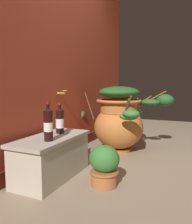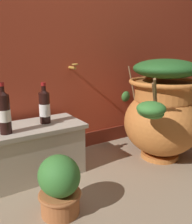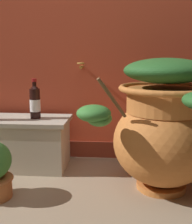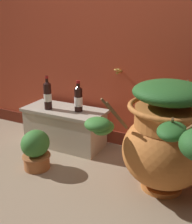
{
  "view_description": "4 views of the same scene",
  "coord_description": "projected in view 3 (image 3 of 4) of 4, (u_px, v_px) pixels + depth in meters",
  "views": [
    {
      "loc": [
        -2.12,
        -0.32,
        0.84
      ],
      "look_at": [
        0.12,
        0.67,
        0.55
      ],
      "focal_mm": 35.85,
      "sensor_mm": 36.0,
      "label": 1
    },
    {
      "loc": [
        -0.9,
        -0.75,
        0.91
      ],
      "look_at": [
        0.08,
        0.79,
        0.42
      ],
      "focal_mm": 38.27,
      "sensor_mm": 36.0,
      "label": 2
    },
    {
      "loc": [
        0.31,
        -1.21,
        0.85
      ],
      "look_at": [
        0.16,
        0.68,
        0.47
      ],
      "focal_mm": 46.22,
      "sensor_mm": 36.0,
      "label": 3
    },
    {
      "loc": [
        0.96,
        -1.29,
        1.26
      ],
      "look_at": [
        -0.05,
        0.7,
        0.47
      ],
      "focal_mm": 44.29,
      "sensor_mm": 36.0,
      "label": 4
    }
  ],
  "objects": [
    {
      "name": "wine_bottle_middle",
      "position": [
        35.0,
        101.0,
        2.14
      ],
      "size": [
        0.08,
        0.08,
        0.3
      ],
      "color": "black",
      "rests_on": "stone_ledge"
    },
    {
      "name": "stone_ledge",
      "position": [
        16.0,
        141.0,
        2.2
      ],
      "size": [
        0.81,
        0.38,
        0.38
      ],
      "color": "beige",
      "rests_on": "ground_plane"
    },
    {
      "name": "terracotta_urn",
      "position": [
        165.0,
        126.0,
        1.78
      ],
      "size": [
        1.1,
        1.32,
        0.83
      ],
      "color": "#C17033",
      "rests_on": "ground_plane"
    }
  ]
}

